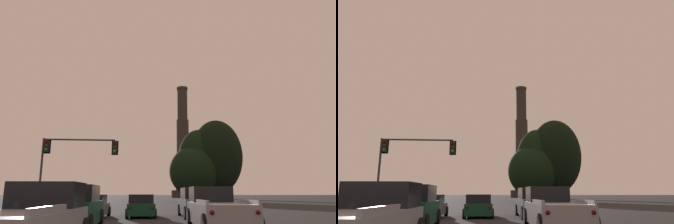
{
  "view_description": "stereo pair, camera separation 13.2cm",
  "coord_description": "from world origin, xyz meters",
  "views": [
    {
      "loc": [
        -0.41,
        -2.35,
        1.51
      ],
      "look_at": [
        2.37,
        29.84,
        9.55
      ],
      "focal_mm": 35.0,
      "sensor_mm": 36.0,
      "label": 1
    },
    {
      "loc": [
        -0.28,
        -2.36,
        1.51
      ],
      "look_at": [
        2.37,
        29.84,
        9.55
      ],
      "focal_mm": 35.0,
      "sensor_mm": 36.0,
      "label": 2
    }
  ],
  "objects": [
    {
      "name": "treeline_center_right",
      "position": [
        11.02,
        60.83,
        7.83
      ],
      "size": [
        8.02,
        7.22,
        13.73
      ],
      "color": "black",
      "rests_on": "ground_plane"
    },
    {
      "name": "traffic_light_overhead_left",
      "position": [
        -6.46,
        26.06,
        4.69
      ],
      "size": [
        6.51,
        0.5,
        6.08
      ],
      "color": "#2D2D30",
      "rests_on": "ground_plane"
    },
    {
      "name": "treeline_far_right",
      "position": [
        9.99,
        59.9,
        5.58
      ],
      "size": [
        9.55,
        8.59,
        10.35
      ],
      "color": "black",
      "rests_on": "ground_plane"
    },
    {
      "name": "pickup_truck_right_lane_second",
      "position": [
        3.02,
        12.4,
        0.8
      ],
      "size": [
        2.27,
        5.53,
        1.82
      ],
      "rotation": [
        0.0,
        0.0,
        -0.02
      ],
      "color": "gray",
      "rests_on": "ground_plane"
    },
    {
      "name": "suv_right_lane_front",
      "position": [
        3.34,
        19.52,
        0.9
      ],
      "size": [
        2.2,
        4.94,
        1.86
      ],
      "rotation": [
        0.0,
        0.0,
        -0.02
      ],
      "color": "#4C4F54",
      "rests_on": "ground_plane"
    },
    {
      "name": "hatchback_center_lane_front",
      "position": [
        -0.27,
        20.04,
        0.66
      ],
      "size": [
        1.93,
        4.12,
        1.44
      ],
      "rotation": [
        0.0,
        0.0,
        0.01
      ],
      "color": "#0F3823",
      "rests_on": "ground_plane"
    },
    {
      "name": "smokestack",
      "position": [
        14.81,
        112.66,
        15.56
      ],
      "size": [
        8.15,
        8.15,
        39.67
      ],
      "color": "#2B2722",
      "rests_on": "ground_plane"
    },
    {
      "name": "treeline_center_left",
      "position": [
        14.58,
        60.89,
        8.56
      ],
      "size": [
        10.16,
        9.15,
        15.7
      ],
      "color": "black",
      "rests_on": "ground_plane"
    },
    {
      "name": "suv_left_lane_second",
      "position": [
        -3.17,
        12.6,
        0.9
      ],
      "size": [
        2.1,
        4.91,
        1.86
      ],
      "rotation": [
        0.0,
        0.0,
        0.0
      ],
      "color": "#0F3823",
      "rests_on": "ground_plane"
    },
    {
      "name": "sedan_left_lane_front",
      "position": [
        -3.39,
        19.34,
        0.67
      ],
      "size": [
        2.16,
        4.77,
        1.43
      ],
      "rotation": [
        0.0,
        0.0,
        -0.04
      ],
      "color": "#4C4F54",
      "rests_on": "ground_plane"
    },
    {
      "name": "pickup_truck_left_lane_third",
      "position": [
        -3.08,
        6.35,
        0.8
      ],
      "size": [
        2.32,
        5.55,
        1.82
      ],
      "rotation": [
        0.0,
        0.0,
        -0.03
      ],
      "color": "gray",
      "rests_on": "ground_plane"
    }
  ]
}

